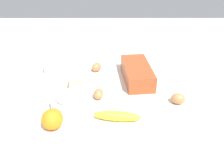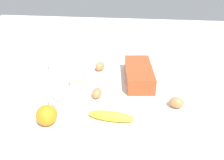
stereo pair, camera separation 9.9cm
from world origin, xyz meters
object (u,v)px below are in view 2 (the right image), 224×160
object	(u,v)px
loaf_pan	(139,74)
sugar_bowl	(62,64)
orange_fruit	(47,115)
flour_bowl	(66,98)
egg_beside_bowl	(97,93)
butter_block	(78,79)
egg_loose	(100,66)
egg_near_butter	(177,103)
banana	(111,116)

from	to	relation	value
loaf_pan	sugar_bowl	bearing A→B (deg)	-108.60
orange_fruit	flour_bowl	bearing A→B (deg)	162.76
egg_beside_bowl	butter_block	bearing A→B (deg)	-134.28
butter_block	egg_loose	world-z (taller)	butter_block
sugar_bowl	egg_beside_bowl	distance (m)	0.35
orange_fruit	egg_loose	size ratio (longest dim) A/B	1.26
butter_block	egg_beside_bowl	world-z (taller)	butter_block
sugar_bowl	egg_near_butter	world-z (taller)	sugar_bowl
egg_loose	orange_fruit	bearing A→B (deg)	-17.09
flour_bowl	egg_beside_bowl	bearing A→B (deg)	117.87
flour_bowl	orange_fruit	distance (m)	0.14
orange_fruit	egg_near_butter	size ratio (longest dim) A/B	1.31
egg_near_butter	flour_bowl	bearing A→B (deg)	-87.09
sugar_bowl	banana	distance (m)	0.53
sugar_bowl	orange_fruit	xyz separation A→B (m)	(0.46, 0.07, 0.01)
sugar_bowl	butter_block	size ratio (longest dim) A/B	1.70
orange_fruit	egg_beside_bowl	bearing A→B (deg)	140.20
banana	orange_fruit	world-z (taller)	orange_fruit
orange_fruit	loaf_pan	bearing A→B (deg)	135.77
loaf_pan	egg_loose	distance (m)	0.24
orange_fruit	egg_loose	world-z (taller)	orange_fruit
sugar_bowl	banana	xyz separation A→B (m)	(0.42, 0.32, -0.01)
loaf_pan	egg_loose	bearing A→B (deg)	-120.30
flour_bowl	egg_near_butter	size ratio (longest dim) A/B	2.49
egg_loose	butter_block	bearing A→B (deg)	-28.99
egg_beside_bowl	flour_bowl	bearing A→B (deg)	-62.13
sugar_bowl	orange_fruit	world-z (taller)	orange_fruit
sugar_bowl	egg_near_butter	bearing A→B (deg)	62.87
butter_block	egg_near_butter	size ratio (longest dim) A/B	1.45
banana	butter_block	distance (m)	0.32
loaf_pan	orange_fruit	distance (m)	0.51
loaf_pan	banana	distance (m)	0.34
egg_near_butter	egg_beside_bowl	size ratio (longest dim) A/B	1.01
orange_fruit	banana	bearing A→B (deg)	100.11
butter_block	egg_beside_bowl	distance (m)	0.15
banana	orange_fruit	size ratio (longest dim) A/B	2.33
egg_loose	egg_near_butter	bearing A→B (deg)	51.08
egg_loose	sugar_bowl	bearing A→B (deg)	-89.77
orange_fruit	egg_near_butter	xyz separation A→B (m)	(-0.16, 0.52, -0.02)
butter_block	orange_fruit	bearing A→B (deg)	-10.31
banana	egg_beside_bowl	distance (m)	0.18
orange_fruit	egg_beside_bowl	distance (m)	0.26
sugar_bowl	loaf_pan	bearing A→B (deg)	77.46
sugar_bowl	banana	world-z (taller)	sugar_bowl
loaf_pan	orange_fruit	bearing A→B (deg)	-50.29
banana	flour_bowl	bearing A→B (deg)	-113.35
loaf_pan	egg_beside_bowl	bearing A→B (deg)	-54.82
egg_near_butter	egg_loose	bearing A→B (deg)	-128.92
flour_bowl	butter_block	world-z (taller)	flour_bowl
egg_near_butter	orange_fruit	bearing A→B (deg)	-73.13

